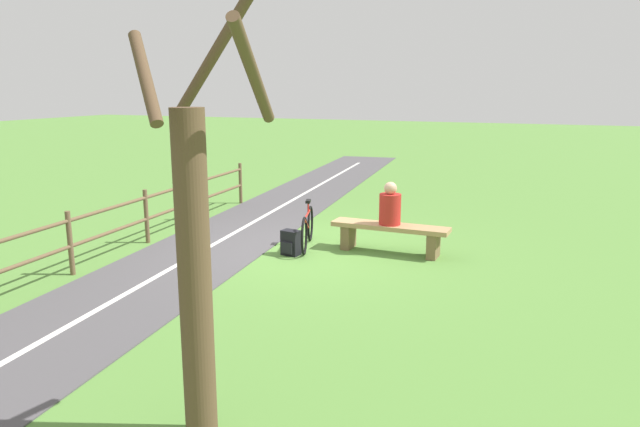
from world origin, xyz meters
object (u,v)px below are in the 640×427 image
(person_seated, at_px, (390,207))
(backpack, at_px, (291,243))
(bench, at_px, (390,233))
(bicycle, at_px, (307,228))
(tree_mid_field, at_px, (198,252))

(person_seated, distance_m, backpack, 1.83)
(bench, distance_m, bicycle, 1.49)
(bench, bearing_deg, bicycle, 9.75)
(bicycle, xyz_separation_m, backpack, (0.07, 0.58, -0.14))
(person_seated, bearing_deg, backpack, 28.76)
(person_seated, height_order, bicycle, person_seated)
(tree_mid_field, bearing_deg, bench, -89.91)
(backpack, relative_size, tree_mid_field, 0.12)
(bench, bearing_deg, person_seated, 0.00)
(bicycle, relative_size, tree_mid_field, 0.41)
(bench, xyz_separation_m, person_seated, (0.01, -0.00, 0.46))
(bench, height_order, backpack, bench)
(bicycle, bearing_deg, person_seated, 81.53)
(bench, distance_m, person_seated, 0.46)
(person_seated, bearing_deg, tree_mid_field, 91.96)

